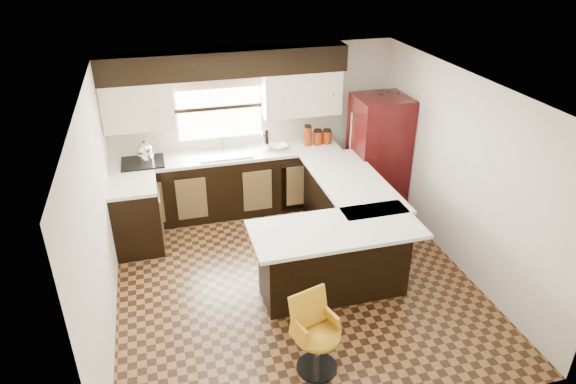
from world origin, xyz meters
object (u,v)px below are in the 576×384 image
object	(u,v)px
peninsula_long	(346,214)
refrigerator	(378,154)
peninsula_return	(334,260)
bar_chair	(318,337)

from	to	relation	value
peninsula_long	refrigerator	size ratio (longest dim) A/B	1.12
peninsula_long	refrigerator	distance (m)	1.24
peninsula_return	refrigerator	distance (m)	2.30
peninsula_return	bar_chair	world-z (taller)	peninsula_return
peninsula_long	peninsula_return	bearing A→B (deg)	-118.30
peninsula_return	refrigerator	size ratio (longest dim) A/B	0.95
peninsula_long	refrigerator	xyz separation A→B (m)	(0.81, 0.85, 0.42)
refrigerator	peninsula_return	bearing A→B (deg)	-126.14
peninsula_long	bar_chair	xyz separation A→B (m)	(-1.07, -2.07, -0.04)
peninsula_long	bar_chair	size ratio (longest dim) A/B	2.37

